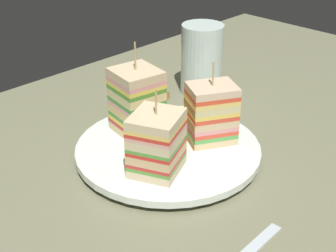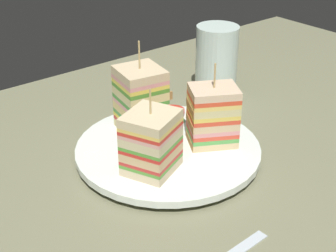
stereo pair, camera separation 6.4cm
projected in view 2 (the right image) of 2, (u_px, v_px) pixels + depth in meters
ground_plane at (168, 162)px, 66.53cm from camera, size 129.32×70.46×1.80cm
plate at (168, 150)px, 65.61cm from camera, size 24.62×24.62×1.72cm
sandwich_wedge_0 at (213, 116)px, 64.27cm from camera, size 7.74×7.24×11.28cm
sandwich_wedge_1 at (141, 100)px, 67.22cm from camera, size 6.72×7.08×12.97cm
sandwich_wedge_2 at (151, 142)px, 58.57cm from camera, size 7.86×7.53×10.78cm
chip_pile at (156, 136)px, 64.68cm from camera, size 7.24×7.48×3.33cm
salad_garnish at (168, 114)px, 72.26cm from camera, size 6.66×6.46×1.25cm
drinking_glass at (216, 65)px, 81.84cm from camera, size 6.99×6.99×11.78cm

